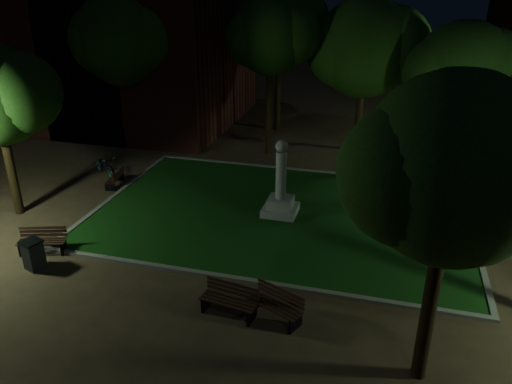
{
  "coord_description": "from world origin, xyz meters",
  "views": [
    {
      "loc": [
        3.98,
        -16.28,
        9.39
      ],
      "look_at": [
        -0.78,
        1.0,
        1.38
      ],
      "focal_mm": 35.0,
      "sensor_mm": 36.0,
      "label": 1
    }
  ],
  "objects_px": {
    "bench_near_left": "(230,301)",
    "bicycle": "(105,165)",
    "bench_west_near": "(43,241)",
    "trash_bin": "(33,254)",
    "bench_left_side": "(115,179)",
    "monument": "(281,194)",
    "bench_near_right": "(276,306)",
    "bench_far_side": "(389,171)"
  },
  "relations": [
    {
      "from": "bench_near_right",
      "to": "trash_bin",
      "type": "distance_m",
      "value": 8.6
    },
    {
      "from": "bench_far_side",
      "to": "bench_west_near",
      "type": "bearing_deg",
      "value": 51.27
    },
    {
      "from": "monument",
      "to": "bench_far_side",
      "type": "bearing_deg",
      "value": 51.06
    },
    {
      "from": "bench_west_near",
      "to": "trash_bin",
      "type": "height_order",
      "value": "trash_bin"
    },
    {
      "from": "trash_bin",
      "to": "bench_far_side",
      "type": "bearing_deg",
      "value": 45.01
    },
    {
      "from": "monument",
      "to": "bicycle",
      "type": "distance_m",
      "value": 9.64
    },
    {
      "from": "bench_near_right",
      "to": "trash_bin",
      "type": "xyz_separation_m",
      "value": [
        -8.59,
        0.43,
        0.1
      ]
    },
    {
      "from": "bench_near_left",
      "to": "bench_left_side",
      "type": "bearing_deg",
      "value": 145.92
    },
    {
      "from": "monument",
      "to": "bench_left_side",
      "type": "xyz_separation_m",
      "value": [
        -8.2,
        0.92,
        -0.6
      ]
    },
    {
      "from": "bench_left_side",
      "to": "bench_west_near",
      "type": "bearing_deg",
      "value": -4.21
    },
    {
      "from": "bench_near_left",
      "to": "bench_left_side",
      "type": "height_order",
      "value": "bench_near_left"
    },
    {
      "from": "bench_near_left",
      "to": "bench_west_near",
      "type": "height_order",
      "value": "bench_near_left"
    },
    {
      "from": "bench_near_right",
      "to": "bench_west_near",
      "type": "xyz_separation_m",
      "value": [
        -9.0,
        1.44,
        -0.0
      ]
    },
    {
      "from": "bench_west_near",
      "to": "trash_bin",
      "type": "bearing_deg",
      "value": -86.19
    },
    {
      "from": "monument",
      "to": "bench_far_side",
      "type": "xyz_separation_m",
      "value": [
        4.24,
        5.25,
        -0.56
      ]
    },
    {
      "from": "bench_near_right",
      "to": "bench_left_side",
      "type": "xyz_separation_m",
      "value": [
        -9.59,
        7.56,
        -0.08
      ]
    },
    {
      "from": "bench_left_side",
      "to": "bicycle",
      "type": "distance_m",
      "value": 1.67
    },
    {
      "from": "trash_bin",
      "to": "bench_west_near",
      "type": "bearing_deg",
      "value": 111.86
    },
    {
      "from": "monument",
      "to": "bench_left_side",
      "type": "bearing_deg",
      "value": 173.58
    },
    {
      "from": "bench_near_left",
      "to": "bench_west_near",
      "type": "relative_size",
      "value": 1.01
    },
    {
      "from": "bench_near_right",
      "to": "trash_bin",
      "type": "relative_size",
      "value": 1.69
    },
    {
      "from": "bench_far_side",
      "to": "bicycle",
      "type": "relative_size",
      "value": 0.86
    },
    {
      "from": "bench_near_right",
      "to": "bench_left_side",
      "type": "height_order",
      "value": "bench_near_right"
    },
    {
      "from": "monument",
      "to": "bicycle",
      "type": "height_order",
      "value": "monument"
    },
    {
      "from": "bench_near_left",
      "to": "trash_bin",
      "type": "distance_m",
      "value": 7.24
    },
    {
      "from": "bench_near_left",
      "to": "bench_near_right",
      "type": "height_order",
      "value": "bench_near_left"
    },
    {
      "from": "trash_bin",
      "to": "bench_near_right",
      "type": "bearing_deg",
      "value": -2.89
    },
    {
      "from": "bench_near_left",
      "to": "bench_far_side",
      "type": "distance_m",
      "value": 12.75
    },
    {
      "from": "bench_left_side",
      "to": "bicycle",
      "type": "relative_size",
      "value": 0.78
    },
    {
      "from": "bench_near_right",
      "to": "bicycle",
      "type": "bearing_deg",
      "value": 165.15
    },
    {
      "from": "bench_west_near",
      "to": "bicycle",
      "type": "distance_m",
      "value": 7.48
    },
    {
      "from": "bench_near_left",
      "to": "bicycle",
      "type": "xyz_separation_m",
      "value": [
        -9.42,
        8.84,
        0.04
      ]
    },
    {
      "from": "bench_west_near",
      "to": "bench_left_side",
      "type": "xyz_separation_m",
      "value": [
        -0.59,
        6.12,
        -0.07
      ]
    },
    {
      "from": "bench_near_left",
      "to": "bench_near_right",
      "type": "xyz_separation_m",
      "value": [
        1.38,
        0.14,
        -0.01
      ]
    },
    {
      "from": "monument",
      "to": "trash_bin",
      "type": "height_order",
      "value": "monument"
    },
    {
      "from": "bench_near_left",
      "to": "bench_near_right",
      "type": "relative_size",
      "value": 1.0
    },
    {
      "from": "bench_west_near",
      "to": "trash_bin",
      "type": "relative_size",
      "value": 1.68
    },
    {
      "from": "monument",
      "to": "trash_bin",
      "type": "relative_size",
      "value": 3.03
    },
    {
      "from": "monument",
      "to": "trash_bin",
      "type": "bearing_deg",
      "value": -139.28
    },
    {
      "from": "monument",
      "to": "bench_near_right",
      "type": "relative_size",
      "value": 1.79
    },
    {
      "from": "bench_left_side",
      "to": "bicycle",
      "type": "height_order",
      "value": "bicycle"
    },
    {
      "from": "bench_west_near",
      "to": "bench_near_right",
      "type": "bearing_deg",
      "value": -27.14
    }
  ]
}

